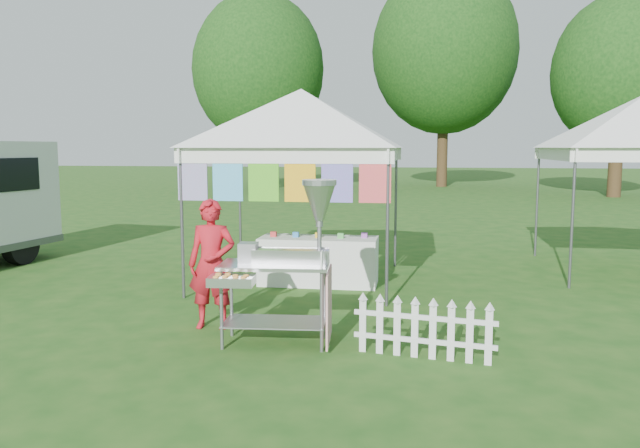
# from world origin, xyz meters

# --- Properties ---
(ground) EXTENTS (120.00, 120.00, 0.00)m
(ground) POSITION_xyz_m (0.00, 0.00, 0.00)
(ground) COLOR #1D4D16
(ground) RESTS_ON ground
(canopy_main) EXTENTS (4.24, 4.24, 3.45)m
(canopy_main) POSITION_xyz_m (0.00, 3.49, 2.99)
(canopy_main) COLOR #59595E
(canopy_main) RESTS_ON ground
(tree_left) EXTENTS (6.40, 6.40, 9.53)m
(tree_left) POSITION_xyz_m (-6.00, 24.00, 5.83)
(tree_left) COLOR #372814
(tree_left) RESTS_ON ground
(tree_mid) EXTENTS (7.60, 7.60, 11.52)m
(tree_mid) POSITION_xyz_m (3.00, 28.00, 7.14)
(tree_mid) COLOR #372814
(tree_mid) RESTS_ON ground
(tree_right) EXTENTS (5.60, 5.60, 8.42)m
(tree_right) POSITION_xyz_m (10.00, 22.00, 5.18)
(tree_right) COLOR #372814
(tree_right) RESTS_ON ground
(donut_cart) EXTENTS (1.26, 0.96, 1.77)m
(donut_cart) POSITION_xyz_m (0.50, 0.29, 1.04)
(donut_cart) COLOR gray
(donut_cart) RESTS_ON ground
(vendor) EXTENTS (0.58, 0.41, 1.52)m
(vendor) POSITION_xyz_m (-0.54, 0.76, 0.76)
(vendor) COLOR red
(vendor) RESTS_ON ground
(picket_fence) EXTENTS (1.42, 0.27, 0.56)m
(picket_fence) POSITION_xyz_m (1.90, 0.05, 0.29)
(picket_fence) COLOR silver
(picket_fence) RESTS_ON ground
(display_table) EXTENTS (1.80, 0.70, 0.73)m
(display_table) POSITION_xyz_m (0.31, 3.27, 0.37)
(display_table) COLOR white
(display_table) RESTS_ON ground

